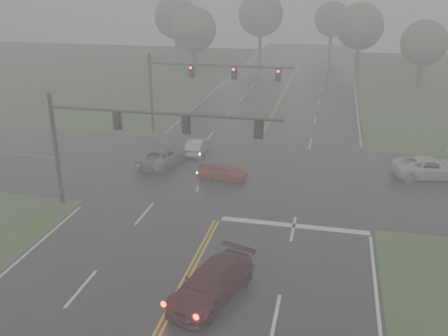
% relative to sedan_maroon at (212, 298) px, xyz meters
% --- Properties ---
extents(main_road, '(18.00, 160.00, 0.02)m').
position_rel_sedan_maroon_xyz_m(main_road, '(-1.55, 13.34, 0.00)').
color(main_road, black).
rests_on(main_road, ground).
extents(cross_street, '(120.00, 14.00, 0.02)m').
position_rel_sedan_maroon_xyz_m(cross_street, '(-1.55, 15.34, 0.00)').
color(cross_street, black).
rests_on(cross_street, ground).
extents(stop_bar, '(8.50, 0.50, 0.01)m').
position_rel_sedan_maroon_xyz_m(stop_bar, '(2.95, 7.74, 0.00)').
color(stop_bar, silver).
rests_on(stop_bar, ground).
extents(sedan_maroon, '(3.59, 5.52, 1.49)m').
position_rel_sedan_maroon_xyz_m(sedan_maroon, '(0.00, 0.00, 0.00)').
color(sedan_maroon, '#390A0F').
rests_on(sedan_maroon, ground).
extents(sedan_red, '(3.56, 1.49, 1.20)m').
position_rel_sedan_maroon_xyz_m(sedan_red, '(-2.65, 13.79, 0.00)').
color(sedan_red, maroon).
rests_on(sedan_red, ground).
extents(sedan_silver, '(1.36, 3.83, 1.26)m').
position_rel_sedan_maroon_xyz_m(sedan_silver, '(-5.87, 18.79, 0.00)').
color(sedan_silver, '#989A9F').
rests_on(sedan_silver, ground).
extents(car_grey, '(3.18, 5.43, 1.42)m').
position_rel_sedan_maroon_xyz_m(car_grey, '(-7.70, 15.73, 0.00)').
color(car_grey, '#585A60').
rests_on(car_grey, ground).
extents(pickup_white, '(5.66, 3.51, 1.46)m').
position_rel_sedan_maroon_xyz_m(pickup_white, '(11.74, 17.43, 0.00)').
color(pickup_white, '#BABCBE').
rests_on(pickup_white, ground).
extents(signal_gantry_near, '(14.01, 0.31, 7.08)m').
position_rel_sedan_maroon_xyz_m(signal_gantry_near, '(-7.36, 7.77, 5.01)').
color(signal_gantry_near, black).
rests_on(signal_gantry_near, ground).
extents(signal_gantry_far, '(13.01, 0.36, 7.11)m').
position_rel_sedan_maroon_xyz_m(signal_gantry_far, '(-7.71, 24.33, 5.01)').
color(signal_gantry_far, black).
rests_on(signal_gantry_far, ground).
extents(tree_nw_a, '(6.57, 6.57, 9.65)m').
position_rel_sedan_maroon_xyz_m(tree_nw_a, '(-16.19, 54.39, 6.34)').
color(tree_nw_a, '#372E24').
rests_on(tree_nw_a, ground).
extents(tree_ne_a, '(6.88, 6.88, 10.11)m').
position_rel_sedan_maroon_xyz_m(tree_ne_a, '(7.60, 60.87, 6.65)').
color(tree_ne_a, '#372E24').
rests_on(tree_ne_a, ground).
extents(tree_n_mid, '(7.77, 7.77, 11.42)m').
position_rel_sedan_maroon_xyz_m(tree_n_mid, '(-8.98, 71.71, 7.51)').
color(tree_n_mid, '#372E24').
rests_on(tree_n_mid, ground).
extents(tree_e_near, '(5.84, 5.84, 8.57)m').
position_rel_sedan_maroon_xyz_m(tree_e_near, '(15.30, 50.80, 5.63)').
color(tree_e_near, '#372E24').
rests_on(tree_e_near, ground).
extents(tree_nw_b, '(7.39, 7.39, 10.86)m').
position_rel_sedan_maroon_xyz_m(tree_nw_b, '(-22.91, 66.86, 7.15)').
color(tree_nw_b, '#372E24').
rests_on(tree_nw_b, ground).
extents(tree_n_far, '(6.49, 6.49, 9.53)m').
position_rel_sedan_maroon_xyz_m(tree_n_far, '(3.14, 79.79, 6.27)').
color(tree_n_far, '#372E24').
rests_on(tree_n_far, ground).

